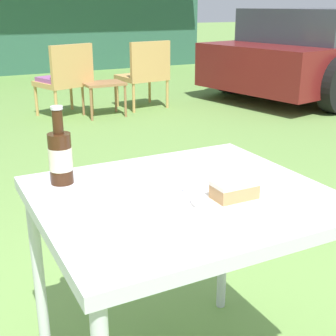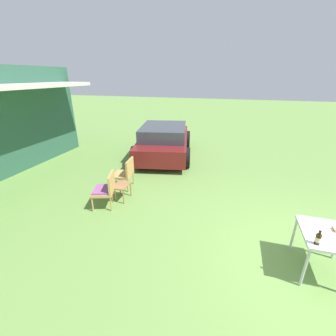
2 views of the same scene
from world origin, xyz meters
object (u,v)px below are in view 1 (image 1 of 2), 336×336
cola_bottle_near (60,156)px  wicker_chair_cushioned (66,77)px  wicker_chair_plain (145,71)px  cake_on_plate (231,195)px  patio_table (183,216)px  parked_car (332,51)px  garden_side_table (103,87)px

cola_bottle_near → wicker_chair_cushioned: bearing=74.7°
wicker_chair_plain → cake_on_plate: wicker_chair_plain is taller
wicker_chair_plain → patio_table: wicker_chair_plain is taller
wicker_chair_cushioned → cake_on_plate: size_ratio=4.13×
patio_table → cake_on_plate: cake_on_plate is taller
wicker_chair_cushioned → cola_bottle_near: bearing=56.4°
parked_car → cola_bottle_near: (-5.20, -3.93, 0.22)m
parked_car → wicker_chair_cushioned: parked_car is taller
parked_car → patio_table: bearing=-150.8°
cake_on_plate → cola_bottle_near: 0.55m
wicker_chair_plain → patio_table: size_ratio=1.00×
cake_on_plate → cola_bottle_near: (-0.40, 0.38, 0.07)m
parked_car → garden_side_table: parked_car is taller
patio_table → cola_bottle_near: cola_bottle_near is taller
wicker_chair_cushioned → garden_side_table: (0.40, -0.20, -0.12)m
wicker_chair_cushioned → garden_side_table: bearing=135.2°
wicker_chair_cushioned → cake_on_plate: 4.61m
parked_car → wicker_chair_cushioned: size_ratio=5.00×
garden_side_table → cola_bottle_near: size_ratio=1.91×
wicker_chair_plain → cola_bottle_near: 4.69m
cake_on_plate → wicker_chair_cushioned: bearing=80.7°
wicker_chair_cushioned → patio_table: wicker_chair_cushioned is taller
parked_car → wicker_chair_plain: parked_car is taller
cake_on_plate → cola_bottle_near: size_ratio=0.83×
wicker_chair_cushioned → garden_side_table: size_ratio=1.81×
wicker_chair_cushioned → cola_bottle_near: 4.33m
cake_on_plate → garden_side_table: bearing=75.2°
parked_car → cola_bottle_near: bearing=-154.2°
cola_bottle_near → wicker_chair_plain: bearing=62.2°
wicker_chair_cushioned → patio_table: (-0.84, -4.41, 0.20)m
wicker_chair_cushioned → patio_table: 4.50m
wicker_chair_cushioned → cola_bottle_near: cola_bottle_near is taller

